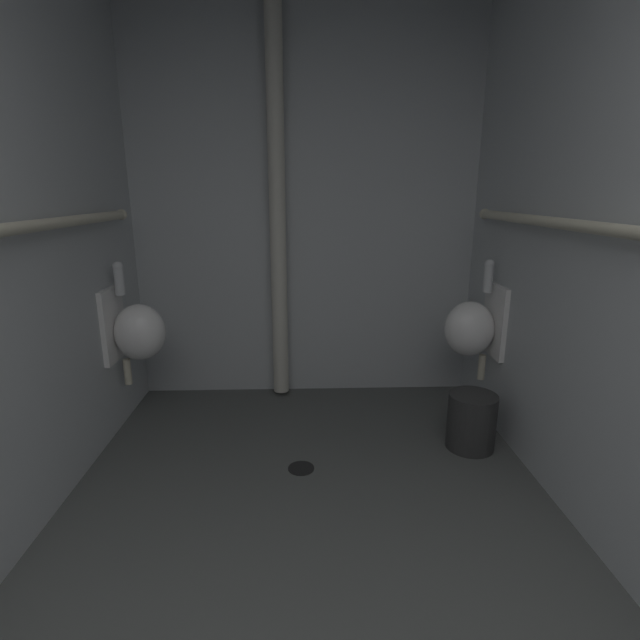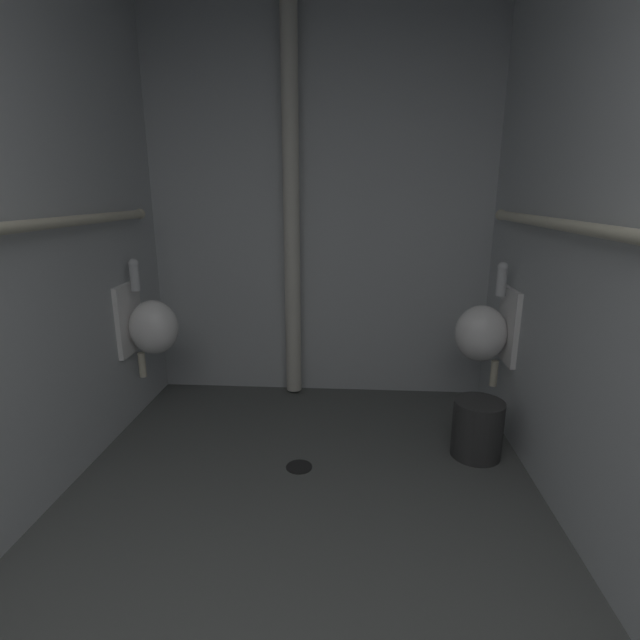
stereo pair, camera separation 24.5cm
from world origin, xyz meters
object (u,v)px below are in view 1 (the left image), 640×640
urinal_right_mid (473,327)px  floor_drain (301,468)px  urinal_left_mid (136,330)px  standpipe_back_wall (277,200)px  waste_bin (471,421)px

urinal_right_mid → floor_drain: (-1.05, -0.53, -0.62)m
urinal_left_mid → standpipe_back_wall: 1.21m
urinal_left_mid → waste_bin: (1.95, -0.33, -0.46)m
urinal_left_mid → waste_bin: urinal_left_mid is taller
urinal_right_mid → urinal_left_mid: bearing=-179.9°
floor_drain → standpipe_back_wall: bearing=98.4°
urinal_right_mid → waste_bin: 0.58m
urinal_left_mid → urinal_right_mid: same height
urinal_right_mid → standpipe_back_wall: 1.49m
waste_bin → standpipe_back_wall: bearing=144.5°
urinal_right_mid → waste_bin: urinal_right_mid is taller
urinal_left_mid → waste_bin: bearing=-9.7°
floor_drain → waste_bin: size_ratio=0.43×
standpipe_back_wall → floor_drain: size_ratio=19.21×
urinal_left_mid → floor_drain: urinal_left_mid is taller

